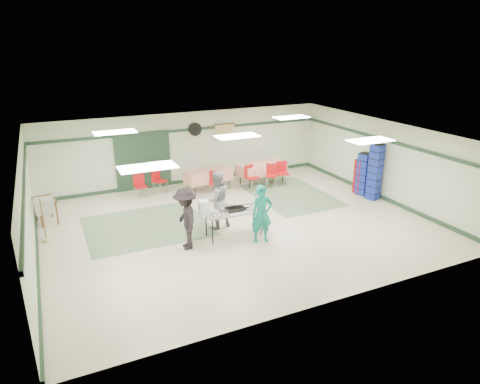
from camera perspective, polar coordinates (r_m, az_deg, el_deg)
name	(u,v)px	position (r m, az deg, el deg)	size (l,w,h in m)	color
floor	(237,224)	(12.85, -0.36, -4.31)	(11.00, 11.00, 0.00)	beige
ceiling	(237,135)	(12.02, -0.39, 7.55)	(11.00, 11.00, 0.00)	white
wall_back	(188,148)	(16.41, -6.99, 5.86)	(11.00, 11.00, 0.00)	beige
wall_front	(331,245)	(8.78, 12.09, -6.94)	(11.00, 11.00, 0.00)	beige
wall_left	(28,212)	(11.37, -26.46, -2.39)	(9.00, 9.00, 0.00)	beige
wall_right	(384,160)	(15.40, 18.61, 4.05)	(9.00, 9.00, 0.00)	beige
trim_back	(187,130)	(16.23, -7.06, 8.23)	(11.00, 0.06, 0.10)	#203B27
baseboard_back	(189,180)	(16.73, -6.78, 1.54)	(11.00, 0.06, 0.12)	#203B27
trim_left	(24,184)	(11.15, -26.85, 0.97)	(9.00, 0.06, 0.10)	#203B27
baseboard_left	(38,260)	(11.87, -25.38, -8.17)	(9.00, 0.06, 0.12)	#203B27
trim_right	(385,140)	(15.22, 18.81, 6.58)	(9.00, 0.06, 0.10)	#203B27
baseboard_right	(379,196)	(15.75, 18.03, -0.48)	(9.00, 0.06, 0.12)	#203B27
green_patch_a	(147,226)	(13.01, -12.32, -4.47)	(3.50, 3.00, 0.01)	gray
green_patch_b	(291,195)	(15.32, 6.82, -0.40)	(2.50, 3.50, 0.01)	gray
double_door_left	(130,163)	(15.91, -14.42, 3.82)	(0.90, 0.06, 2.10)	gray
double_door_right	(156,160)	(16.10, -11.11, 4.26)	(0.90, 0.06, 2.10)	gray
door_frame	(143,161)	(15.98, -12.76, 4.03)	(2.00, 0.03, 2.15)	#203B27
wall_fan	(195,129)	(16.30, -6.01, 8.32)	(0.50, 0.50, 0.10)	black
scroll_banner	(224,132)	(16.76, -2.08, 8.03)	(0.80, 0.02, 0.60)	tan
serving_table	(234,212)	(11.84, -0.84, -2.73)	(1.70, 0.74, 0.76)	#B9B8B3
sheet_tray_right	(250,207)	(12.02, 1.28, -2.07)	(0.60, 0.46, 0.02)	silver
sheet_tray_mid	(229,209)	(11.88, -1.52, -2.33)	(0.63, 0.48, 0.02)	silver
sheet_tray_left	(219,216)	(11.48, -2.86, -3.16)	(0.52, 0.40, 0.02)	silver
baking_pan	(235,209)	(11.84, -0.63, -2.27)	(0.52, 0.32, 0.08)	black
foam_box_stack	(204,208)	(11.50, -4.84, -2.12)	(0.26, 0.24, 0.41)	white
volunteer_teal	(262,214)	(11.51, 2.93, -2.95)	(0.58, 0.38, 1.60)	#148C7B
volunteer_grey	(216,200)	(12.34, -3.17, -1.05)	(0.84, 0.65, 1.73)	gray
volunteer_dark	(186,219)	(11.20, -7.26, -3.56)	(1.08, 0.62, 1.67)	black
dining_table_a	(262,168)	(16.48, 2.92, 3.22)	(2.01, 1.14, 0.77)	red
dining_table_b	(208,175)	(15.61, -4.25, 2.25)	(1.79, 0.99, 0.77)	red
chair_a	(271,173)	(16.05, 4.19, 2.59)	(0.53, 0.53, 0.86)	red
chair_b	(251,175)	(15.66, 1.41, 2.32)	(0.53, 0.53, 0.91)	red
chair_c	(282,171)	(16.28, 5.63, 2.86)	(0.50, 0.50, 0.89)	red
chair_d	(215,181)	(15.12, -3.34, 1.54)	(0.52, 0.52, 0.86)	red
chair_loose_a	(158,178)	(15.55, -10.88, 1.82)	(0.58, 0.58, 0.90)	red
chair_loose_b	(140,184)	(15.25, -13.22, 1.09)	(0.43, 0.43, 0.82)	red
crate_stack_blue_a	(364,174)	(15.69, 16.19, 2.32)	(0.39, 0.39, 1.51)	navy
crate_stack_red	(361,177)	(15.83, 15.79, 1.96)	(0.38, 0.38, 1.22)	maroon
crate_stack_blue_b	(375,172)	(15.25, 17.56, 2.54)	(0.37, 0.37, 1.95)	navy
printer_table	(45,203)	(14.01, -24.60, -1.31)	(0.71, 0.95, 0.74)	brown
office_printer	(44,206)	(12.87, -24.64, -1.65)	(0.48, 0.42, 0.38)	#B2B2AD
broom	(43,219)	(12.73, -24.78, -3.31)	(0.03, 0.03, 1.25)	brown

